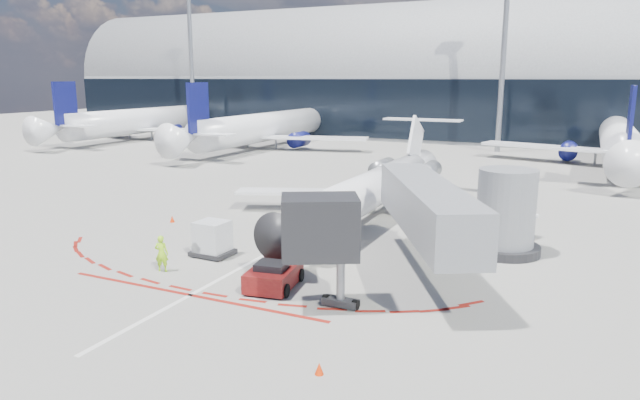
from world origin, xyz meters
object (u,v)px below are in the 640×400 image
at_px(pushback_tug, 274,275).
at_px(ramp_worker, 162,253).
at_px(regional_jet, 375,187).
at_px(uld_container, 212,239).

bearing_deg(pushback_tug, ramp_worker, 174.85).
relative_size(regional_jet, pushback_tug, 5.20).
xyz_separation_m(regional_jet, ramp_worker, (-6.05, -15.24, -1.29)).
bearing_deg(pushback_tug, regional_jet, 81.86).
bearing_deg(regional_jet, pushback_tug, -89.00).
xyz_separation_m(pushback_tug, uld_container, (-5.50, 2.81, 0.40)).
xyz_separation_m(regional_jet, uld_container, (-5.24, -11.99, -1.26)).
height_order(pushback_tug, ramp_worker, ramp_worker).
bearing_deg(regional_jet, ramp_worker, -111.67).
relative_size(pushback_tug, ramp_worker, 2.70).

